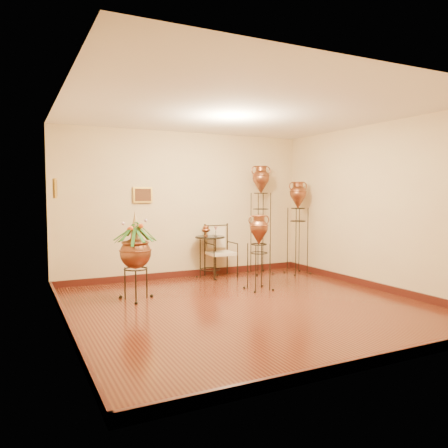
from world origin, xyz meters
name	(u,v)px	position (x,y,z in m)	size (l,w,h in m)	color
ground	(248,306)	(0.00, 0.00, 0.00)	(5.00, 5.00, 0.00)	#5F2A16
room_shell	(248,186)	(-0.01, 0.01, 1.73)	(5.02, 5.02, 2.81)	beige
amphora_tall	(261,218)	(1.50, 2.15, 1.13)	(0.56, 0.56, 2.20)	black
amphora_mid	(298,227)	(2.15, 1.79, 0.95)	(0.47, 0.47, 1.89)	black
amphora_short	(259,252)	(0.68, 0.85, 0.64)	(0.50, 0.50, 1.29)	black
planter_urn	(135,249)	(-1.37, 1.06, 0.78)	(0.86, 0.86, 1.39)	black
armchair	(221,251)	(0.60, 2.15, 0.51)	(0.57, 0.54, 1.01)	black
side_table	(210,256)	(0.37, 2.15, 0.42)	(0.62, 0.62, 1.02)	black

